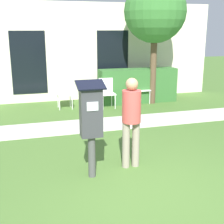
{
  "coord_description": "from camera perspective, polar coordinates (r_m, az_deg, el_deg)",
  "views": [
    {
      "loc": [
        -1.67,
        -3.82,
        2.37
      ],
      "look_at": [
        -0.29,
        0.88,
        1.05
      ],
      "focal_mm": 50.0,
      "sensor_mm": 36.0,
      "label": 1
    }
  ],
  "objects": [
    {
      "name": "building_facade",
      "position": [
        10.65,
        -7.44,
        10.78
      ],
      "size": [
        10.0,
        0.26,
        3.2
      ],
      "color": "beige",
      "rests_on": "ground"
    },
    {
      "name": "outdoor_chair_left",
      "position": [
        9.62,
        -8.74,
        3.86
      ],
      "size": [
        0.44,
        0.44,
        0.9
      ],
      "rotation": [
        0.0,
        0.0,
        -0.14
      ],
      "color": "white",
      "rests_on": "ground"
    },
    {
      "name": "person_standing",
      "position": [
        5.31,
        3.56,
        -0.72
      ],
      "size": [
        0.32,
        0.32,
        1.58
      ],
      "rotation": [
        0.0,
        0.0,
        -0.22
      ],
      "color": "gray",
      "rests_on": "ground"
    },
    {
      "name": "outdoor_chair_right",
      "position": [
        10.25,
        5.37,
        4.66
      ],
      "size": [
        0.44,
        0.44,
        0.9
      ],
      "rotation": [
        0.0,
        0.0,
        0.15
      ],
      "color": "white",
      "rests_on": "ground"
    },
    {
      "name": "sidewalk",
      "position": [
        7.88,
        -3.39,
        -2.38
      ],
      "size": [
        12.0,
        1.1,
        0.02
      ],
      "color": "beige",
      "rests_on": "ground"
    },
    {
      "name": "ground_plane",
      "position": [
        4.8,
        6.5,
        -14.64
      ],
      "size": [
        40.0,
        40.0,
        0.0
      ],
      "primitive_type": "plane",
      "color": "#476B2D"
    },
    {
      "name": "parking_meter",
      "position": [
        4.91,
        -3.84,
        -0.95
      ],
      "size": [
        0.44,
        0.31,
        1.59
      ],
      "color": "#4C4C4C",
      "rests_on": "ground"
    },
    {
      "name": "outdoor_chair_middle",
      "position": [
        9.57,
        -0.99,
        3.98
      ],
      "size": [
        0.44,
        0.44,
        0.9
      ],
      "rotation": [
        0.0,
        0.0,
        0.13
      ],
      "color": "white",
      "rests_on": "ground"
    },
    {
      "name": "hedge_row",
      "position": [
        10.29,
        4.72,
        4.83
      ],
      "size": [
        2.56,
        0.6,
        1.1
      ],
      "color": "#33662D",
      "rests_on": "ground"
    },
    {
      "name": "tree",
      "position": [
        10.04,
        7.88,
        17.63
      ],
      "size": [
        1.9,
        1.9,
        3.82
      ],
      "color": "brown",
      "rests_on": "ground"
    }
  ]
}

